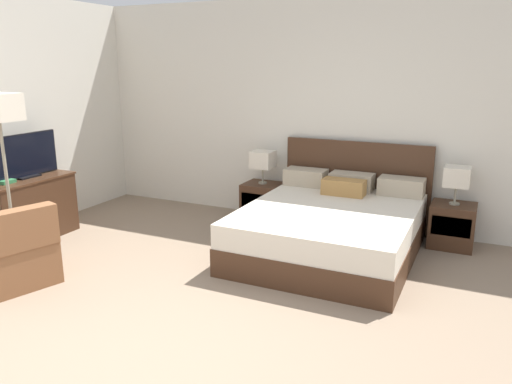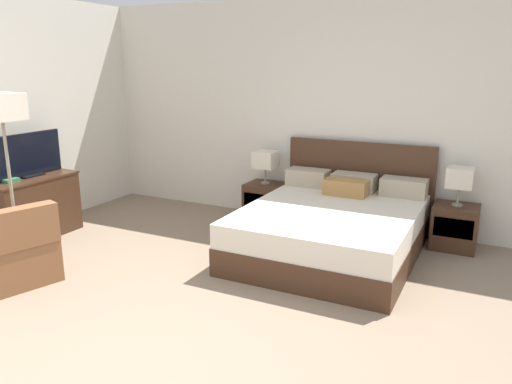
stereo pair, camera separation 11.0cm
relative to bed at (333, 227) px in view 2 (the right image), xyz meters
name	(u,v)px [view 2 (the right image)]	position (x,y,z in m)	size (l,w,h in m)	color
ground_plane	(126,365)	(-0.60, -2.61, -0.29)	(10.90, 10.90, 0.00)	#84705B
wall_back	(316,113)	(-0.60, 1.05, 1.09)	(7.23, 0.06, 2.77)	silver
bed	(333,227)	(0.00, 0.00, 0.00)	(1.78, 2.09, 1.07)	#422819
nightstand_left	(265,202)	(-1.15, 0.75, -0.05)	(0.47, 0.43, 0.49)	#422819
nightstand_right	(455,227)	(1.15, 0.75, -0.05)	(0.47, 0.43, 0.49)	#422819
table_lamp_left	(265,160)	(-1.15, 0.75, 0.50)	(0.27, 0.27, 0.42)	gray
table_lamp_right	(460,178)	(1.15, 0.75, 0.50)	(0.27, 0.27, 0.42)	gray
dresser	(31,206)	(-3.32, -1.06, 0.08)	(0.55, 1.06, 0.72)	#422819
tv	(28,156)	(-3.31, -1.02, 0.67)	(0.18, 0.88, 0.50)	black
book_red_cover	(7,180)	(-3.32, -1.32, 0.45)	(0.22, 0.17, 0.04)	#2D7042
armchair_by_window	(12,253)	(-2.42, -2.03, -0.01)	(0.87, 0.86, 0.76)	brown
floor_lamp	(2,119)	(-2.88, -1.61, 1.16)	(0.35, 0.35, 1.70)	gray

